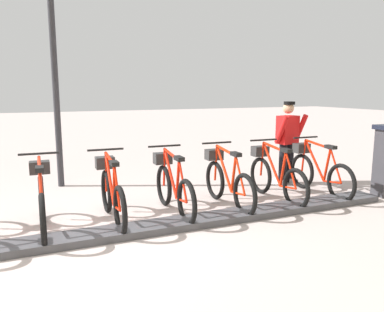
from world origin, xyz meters
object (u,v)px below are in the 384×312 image
Objects in this scene: bike_docked_1 at (275,175)px; bike_docked_2 at (227,180)px; bike_docked_0 at (318,171)px; worker_near_rack at (287,139)px; lamp_post at (53,50)px; bike_docked_5 at (42,200)px; bike_docked_3 at (173,186)px; bike_docked_4 at (112,193)px.

bike_docked_1 is 1.00× the size of bike_docked_2.
bike_docked_1 is at bearing 90.00° from bike_docked_0.
worker_near_rack is 4.83m from lamp_post.
bike_docked_5 is 0.43× the size of lamp_post.
bike_docked_2 and bike_docked_5 have the same top height.
bike_docked_3 is 0.43× the size of lamp_post.
bike_docked_2 is at bearing -90.00° from bike_docked_4.
bike_docked_3 is at bearing -90.00° from bike_docked_5.
bike_docked_1 and bike_docked_4 have the same top height.
bike_docked_2 is at bearing -90.00° from bike_docked_5.
worker_near_rack is at bearing -64.76° from bike_docked_2.
bike_docked_5 is (0.00, 2.83, 0.00)m from bike_docked_2.
bike_docked_0 is 0.99m from worker_near_rack.
bike_docked_4 is 3.34m from lamp_post.
bike_docked_0 is 1.00× the size of bike_docked_1.
bike_docked_4 is 0.94m from bike_docked_5.
worker_near_rack is (0.87, -3.73, 0.48)m from bike_docked_4.
bike_docked_1 is 0.43× the size of lamp_post.
bike_docked_3 is 1.00× the size of bike_docked_4.
bike_docked_1 is (0.00, 0.94, 0.00)m from bike_docked_0.
bike_docked_2 is 2.83m from bike_docked_5.
bike_docked_4 is at bearing 90.00° from bike_docked_3.
bike_docked_5 is (0.00, 1.88, 0.00)m from bike_docked_3.
bike_docked_2 and bike_docked_4 have the same top height.
lamp_post is at bearing 11.34° from bike_docked_4.
bike_docked_3 is at bearing -149.82° from lamp_post.
bike_docked_3 is at bearing 90.00° from bike_docked_0.
bike_docked_1 is at bearing -90.00° from bike_docked_3.
bike_docked_5 is 3.34m from lamp_post.
bike_docked_3 is 1.04× the size of worker_near_rack.
lamp_post is (2.47, 2.38, 2.19)m from bike_docked_2.
bike_docked_2 is at bearing 115.24° from worker_near_rack.
bike_docked_0 is at bearing -90.00° from bike_docked_4.
worker_near_rack is (0.87, -2.79, 0.48)m from bike_docked_3.
bike_docked_0 is 4.71m from bike_docked_5.
worker_near_rack reaches higher than bike_docked_2.
bike_docked_3 is (0.00, 0.94, 0.00)m from bike_docked_2.
bike_docked_1 is at bearing -90.00° from bike_docked_5.
bike_docked_1 is 0.94m from bike_docked_2.
bike_docked_4 is (0.00, 2.83, 0.00)m from bike_docked_1.
bike_docked_5 is 4.78m from worker_near_rack.
bike_docked_3 is 1.00× the size of bike_docked_5.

